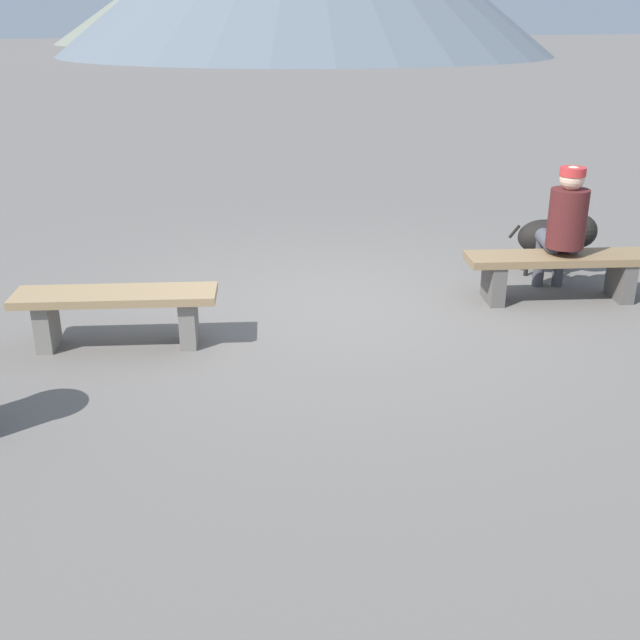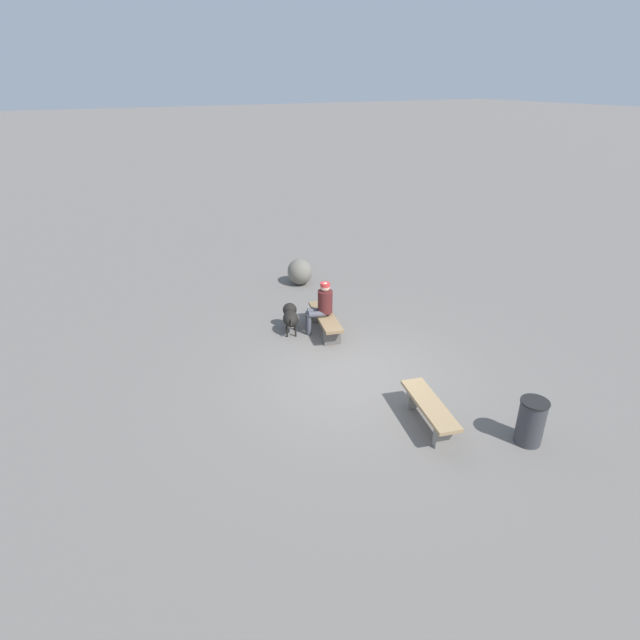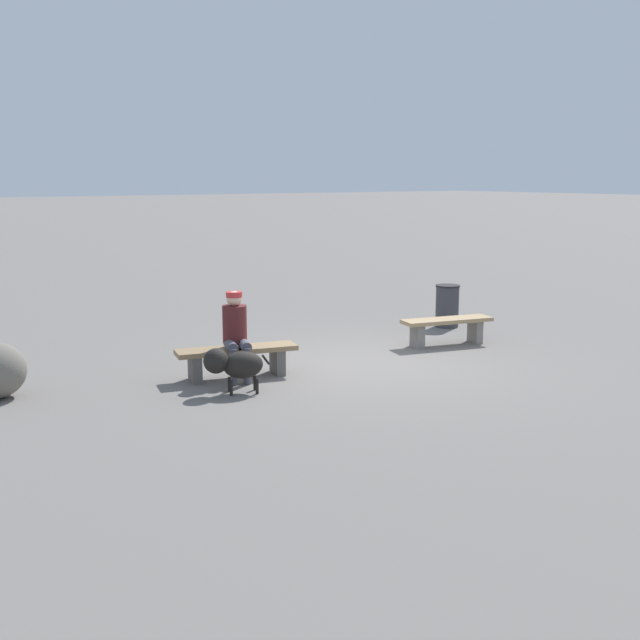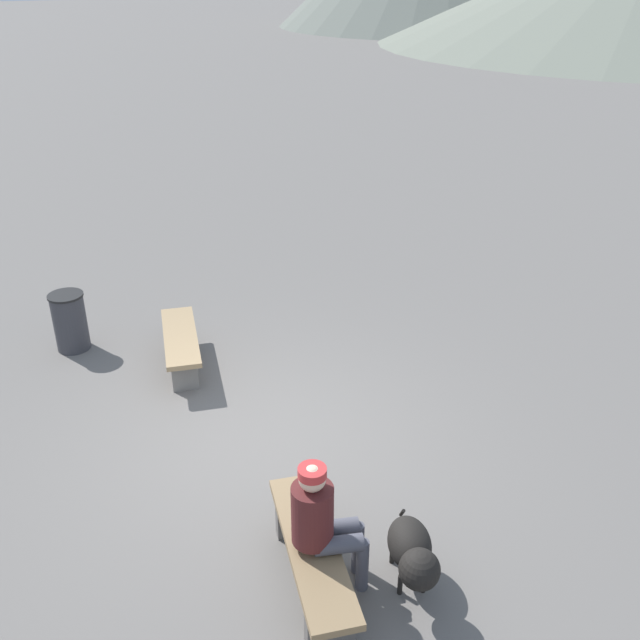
{
  "view_description": "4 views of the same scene",
  "coord_description": "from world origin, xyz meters",
  "px_view_note": "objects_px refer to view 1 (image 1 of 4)",
  "views": [
    {
      "loc": [
        -2.22,
        -6.34,
        2.53
      ],
      "look_at": [
        -0.72,
        -1.59,
        0.56
      ],
      "focal_mm": 43.08,
      "sensor_mm": 36.0,
      "label": 1
    },
    {
      "loc": [
        -7.64,
        4.89,
        5.64
      ],
      "look_at": [
        1.64,
        -0.04,
        0.57
      ],
      "focal_mm": 28.47,
      "sensor_mm": 36.0,
      "label": 2
    },
    {
      "loc": [
        7.27,
        9.34,
        2.91
      ],
      "look_at": [
        0.29,
        -0.78,
        0.61
      ],
      "focal_mm": 43.38,
      "sensor_mm": 36.0,
      "label": 3
    },
    {
      "loc": [
        5.96,
        -2.35,
        4.83
      ],
      "look_at": [
        -0.9,
        1.2,
        0.86
      ],
      "focal_mm": 39.3,
      "sensor_mm": 36.0,
      "label": 4
    }
  ],
  "objects_px": {
    "dog": "(557,235)",
    "seated_person": "(564,222)",
    "bench_left": "(117,307)",
    "bench_right": "(559,268)"
  },
  "relations": [
    {
      "from": "dog",
      "to": "seated_person",
      "type": "bearing_deg",
      "value": -99.37
    },
    {
      "from": "seated_person",
      "to": "dog",
      "type": "relative_size",
      "value": 1.49
    },
    {
      "from": "bench_left",
      "to": "dog",
      "type": "height_order",
      "value": "dog"
    },
    {
      "from": "bench_left",
      "to": "bench_right",
      "type": "xyz_separation_m",
      "value": [
        4.08,
        -0.12,
        -0.02
      ]
    },
    {
      "from": "bench_right",
      "to": "bench_left",
      "type": "bearing_deg",
      "value": -167.99
    },
    {
      "from": "bench_left",
      "to": "seated_person",
      "type": "height_order",
      "value": "seated_person"
    },
    {
      "from": "bench_left",
      "to": "seated_person",
      "type": "relative_size",
      "value": 1.31
    },
    {
      "from": "bench_right",
      "to": "seated_person",
      "type": "bearing_deg",
      "value": 69.82
    },
    {
      "from": "seated_person",
      "to": "bench_right",
      "type": "bearing_deg",
      "value": -105.41
    },
    {
      "from": "bench_left",
      "to": "bench_right",
      "type": "bearing_deg",
      "value": 12.01
    }
  ]
}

